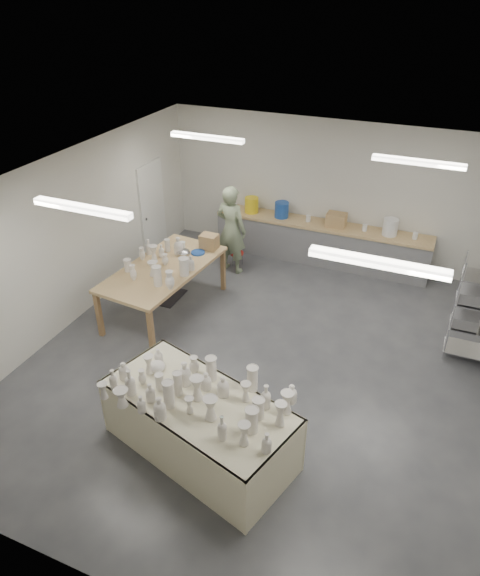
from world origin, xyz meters
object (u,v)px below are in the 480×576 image
at_px(red_stool, 237,254).
at_px(work_table, 168,266).
at_px(potter, 231,230).
at_px(drying_table, 199,423).

bearing_deg(red_stool, work_table, -101.89).
height_order(work_table, potter, potter).
distance_m(work_table, potter, 1.89).
bearing_deg(drying_table, red_stool, 124.43).
xyz_separation_m(work_table, red_stool, (0.44, 2.11, -0.68)).
bearing_deg(red_stool, potter, -90.00).
xyz_separation_m(work_table, potter, (0.44, 1.84, 0.01)).
xyz_separation_m(drying_table, potter, (-1.57, 4.62, 0.46)).
relative_size(drying_table, potter, 1.45).
distance_m(potter, red_stool, 0.74).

